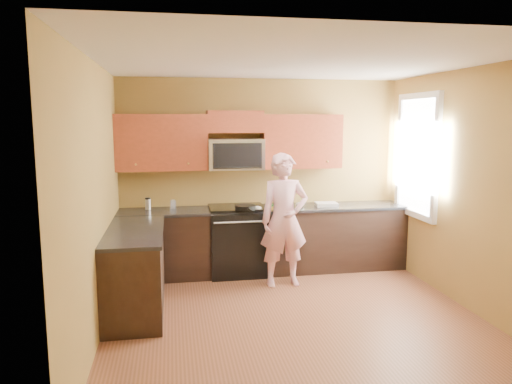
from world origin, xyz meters
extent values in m
plane|color=brown|center=(0.00, 0.00, 0.00)|extent=(4.00, 4.00, 0.00)
plane|color=white|center=(0.00, 0.00, 2.70)|extent=(4.00, 4.00, 0.00)
plane|color=olive|center=(0.00, 2.00, 1.35)|extent=(4.00, 0.00, 4.00)
plane|color=olive|center=(0.00, -2.00, 1.35)|extent=(4.00, 0.00, 4.00)
plane|color=olive|center=(-2.00, 0.00, 1.35)|extent=(0.00, 4.00, 4.00)
plane|color=olive|center=(2.00, 0.00, 1.35)|extent=(0.00, 4.00, 4.00)
cube|color=black|center=(0.00, 1.70, 0.44)|extent=(4.00, 0.60, 0.88)
cube|color=black|center=(-1.70, 0.60, 0.44)|extent=(0.60, 1.60, 0.88)
cube|color=black|center=(0.00, 1.69, 0.90)|extent=(4.00, 0.62, 0.04)
cube|color=black|center=(-1.69, 0.60, 0.90)|extent=(0.62, 1.60, 0.04)
cube|color=maroon|center=(-0.40, 1.83, 2.10)|extent=(0.76, 0.33, 0.30)
imported|color=pink|center=(0.13, 1.11, 0.86)|extent=(0.64, 0.43, 1.71)
cube|color=#B27F47|center=(0.04, 1.62, 0.93)|extent=(0.11, 0.11, 0.01)
ellipsoid|color=silver|center=(-0.15, 1.50, 0.95)|extent=(0.13, 0.14, 0.06)
ellipsoid|color=silver|center=(0.50, 1.67, 0.95)|extent=(0.16, 0.16, 0.07)
cube|color=white|center=(0.87, 1.65, 0.95)|extent=(0.32, 0.27, 0.05)
cylinder|color=silver|center=(-1.26, 1.85, 0.98)|extent=(0.08, 0.08, 0.12)
cylinder|color=silver|center=(-1.27, 1.80, 0.98)|extent=(0.08, 0.08, 0.12)
camera|label=1|loc=(-1.27, -4.79, 2.12)|focal=33.88mm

